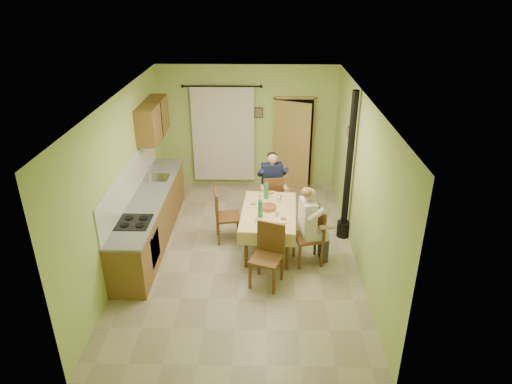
{
  "coord_description": "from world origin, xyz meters",
  "views": [
    {
      "loc": [
        0.4,
        -6.97,
        4.51
      ],
      "look_at": [
        0.25,
        0.1,
        1.15
      ],
      "focal_mm": 32.0,
      "sensor_mm": 36.0,
      "label": 1
    }
  ],
  "objects_px": {
    "stove_flue": "(347,187)",
    "chair_left": "(227,226)",
    "chair_near": "(267,268)",
    "man_far": "(272,179)",
    "man_right": "(310,217)",
    "chair_right": "(309,247)",
    "dining_table": "(269,229)",
    "chair_far": "(272,206)"
  },
  "relations": [
    {
      "from": "chair_near",
      "to": "chair_right",
      "type": "bearing_deg",
      "value": -118.23
    },
    {
      "from": "chair_near",
      "to": "man_far",
      "type": "xyz_separation_m",
      "value": [
        0.11,
        2.21,
        0.59
      ]
    },
    {
      "from": "chair_right",
      "to": "stove_flue",
      "type": "height_order",
      "value": "stove_flue"
    },
    {
      "from": "chair_right",
      "to": "chair_near",
      "type": "bearing_deg",
      "value": 120.06
    },
    {
      "from": "dining_table",
      "to": "chair_right",
      "type": "bearing_deg",
      "value": -28.88
    },
    {
      "from": "chair_far",
      "to": "stove_flue",
      "type": "bearing_deg",
      "value": -35.53
    },
    {
      "from": "man_right",
      "to": "chair_near",
      "type": "bearing_deg",
      "value": 120.52
    },
    {
      "from": "chair_far",
      "to": "chair_near",
      "type": "xyz_separation_m",
      "value": [
        -0.11,
        -2.2,
        0.0
      ]
    },
    {
      "from": "chair_far",
      "to": "man_right",
      "type": "xyz_separation_m",
      "value": [
        0.6,
        -1.55,
        0.59
      ]
    },
    {
      "from": "dining_table",
      "to": "chair_right",
      "type": "height_order",
      "value": "chair_right"
    },
    {
      "from": "chair_near",
      "to": "chair_left",
      "type": "xyz_separation_m",
      "value": [
        -0.73,
        1.35,
        -0.0
      ]
    },
    {
      "from": "chair_far",
      "to": "stove_flue",
      "type": "xyz_separation_m",
      "value": [
        1.35,
        -0.67,
        0.73
      ]
    },
    {
      "from": "chair_far",
      "to": "chair_near",
      "type": "height_order",
      "value": "chair_near"
    },
    {
      "from": "chair_left",
      "to": "man_right",
      "type": "xyz_separation_m",
      "value": [
        1.44,
        -0.71,
        0.59
      ]
    },
    {
      "from": "chair_near",
      "to": "man_right",
      "type": "distance_m",
      "value": 1.12
    },
    {
      "from": "chair_far",
      "to": "man_right",
      "type": "relative_size",
      "value": 0.7
    },
    {
      "from": "chair_right",
      "to": "man_right",
      "type": "height_order",
      "value": "man_right"
    },
    {
      "from": "dining_table",
      "to": "man_right",
      "type": "xyz_separation_m",
      "value": [
        0.68,
        -0.44,
        0.5
      ]
    },
    {
      "from": "chair_far",
      "to": "man_far",
      "type": "distance_m",
      "value": 0.59
    },
    {
      "from": "dining_table",
      "to": "man_right",
      "type": "height_order",
      "value": "man_right"
    },
    {
      "from": "chair_far",
      "to": "chair_right",
      "type": "xyz_separation_m",
      "value": [
        0.62,
        -1.55,
        0.0
      ]
    },
    {
      "from": "chair_left",
      "to": "stove_flue",
      "type": "distance_m",
      "value": 2.32
    },
    {
      "from": "chair_far",
      "to": "chair_right",
      "type": "relative_size",
      "value": 0.96
    },
    {
      "from": "stove_flue",
      "to": "chair_left",
      "type": "bearing_deg",
      "value": -175.48
    },
    {
      "from": "man_right",
      "to": "chair_left",
      "type": "bearing_deg",
      "value": 52.28
    },
    {
      "from": "chair_far",
      "to": "stove_flue",
      "type": "height_order",
      "value": "stove_flue"
    },
    {
      "from": "chair_near",
      "to": "man_right",
      "type": "xyz_separation_m",
      "value": [
        0.71,
        0.64,
        0.59
      ]
    },
    {
      "from": "chair_near",
      "to": "chair_right",
      "type": "xyz_separation_m",
      "value": [
        0.73,
        0.65,
        -0.0
      ]
    },
    {
      "from": "chair_right",
      "to": "dining_table",
      "type": "bearing_deg",
      "value": 46.23
    },
    {
      "from": "dining_table",
      "to": "man_far",
      "type": "distance_m",
      "value": 1.24
    },
    {
      "from": "man_far",
      "to": "man_right",
      "type": "distance_m",
      "value": 1.68
    },
    {
      "from": "chair_far",
      "to": "man_far",
      "type": "bearing_deg",
      "value": 90.0
    },
    {
      "from": "dining_table",
      "to": "chair_near",
      "type": "relative_size",
      "value": 1.6
    },
    {
      "from": "chair_near",
      "to": "chair_left",
      "type": "distance_m",
      "value": 1.54
    },
    {
      "from": "stove_flue",
      "to": "man_far",
      "type": "bearing_deg",
      "value": 153.07
    },
    {
      "from": "chair_near",
      "to": "man_right",
      "type": "relative_size",
      "value": 0.74
    },
    {
      "from": "man_right",
      "to": "stove_flue",
      "type": "bearing_deg",
      "value": -51.98
    },
    {
      "from": "chair_right",
      "to": "chair_far",
      "type": "bearing_deg",
      "value": 10.08
    },
    {
      "from": "dining_table",
      "to": "chair_near",
      "type": "bearing_deg",
      "value": -88.57
    },
    {
      "from": "chair_near",
      "to": "stove_flue",
      "type": "xyz_separation_m",
      "value": [
        1.46,
        1.52,
        0.73
      ]
    },
    {
      "from": "stove_flue",
      "to": "chair_right",
      "type": "bearing_deg",
      "value": -129.91
    },
    {
      "from": "chair_right",
      "to": "man_far",
      "type": "height_order",
      "value": "man_far"
    }
  ]
}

